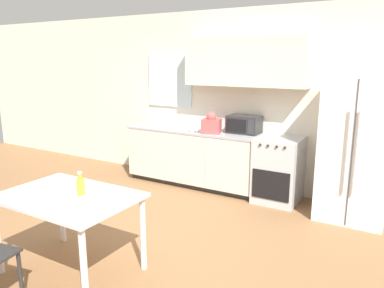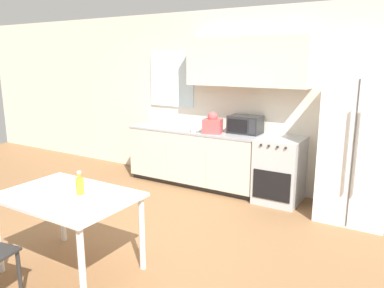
{
  "view_description": "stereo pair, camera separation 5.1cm",
  "coord_description": "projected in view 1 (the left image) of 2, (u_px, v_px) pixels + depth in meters",
  "views": [
    {
      "loc": [
        2.38,
        -2.87,
        1.96
      ],
      "look_at": [
        0.34,
        0.6,
        1.05
      ],
      "focal_mm": 35.0,
      "sensor_mm": 36.0,
      "label": 1
    },
    {
      "loc": [
        2.43,
        -2.85,
        1.96
      ],
      "look_at": [
        0.34,
        0.6,
        1.05
      ],
      "focal_mm": 35.0,
      "sensor_mm": 36.0,
      "label": 2
    }
  ],
  "objects": [
    {
      "name": "oven_range",
      "position": [
        279.0,
        170.0,
        5.24
      ],
      "size": [
        0.59,
        0.66,
        0.91
      ],
      "color": "#B7BABC",
      "rests_on": "ground_plane"
    },
    {
      "name": "wall_back",
      "position": [
        234.0,
        94.0,
        5.71
      ],
      "size": [
        12.0,
        0.38,
        2.7
      ],
      "color": "beige",
      "rests_on": "ground_plane"
    },
    {
      "name": "dining_table",
      "position": [
        69.0,
        205.0,
        3.42
      ],
      "size": [
        1.23,
        0.86,
        0.76
      ],
      "color": "white",
      "rests_on": "ground_plane"
    },
    {
      "name": "kitchen_counter",
      "position": [
        194.0,
        157.0,
        5.94
      ],
      "size": [
        2.19,
        0.63,
        0.9
      ],
      "color": "#333333",
      "rests_on": "ground_plane"
    },
    {
      "name": "microwave",
      "position": [
        244.0,
        124.0,
        5.52
      ],
      "size": [
        0.47,
        0.32,
        0.26
      ],
      "color": "#282828",
      "rests_on": "kitchen_counter"
    },
    {
      "name": "refrigerator",
      "position": [
        356.0,
        148.0,
        4.6
      ],
      "size": [
        0.8,
        0.81,
        1.79
      ],
      "color": "white",
      "rests_on": "ground_plane"
    },
    {
      "name": "grocery_bag_0",
      "position": [
        211.0,
        124.0,
        5.52
      ],
      "size": [
        0.31,
        0.29,
        0.32
      ],
      "rotation": [
        0.0,
        0.0,
        0.25
      ],
      "color": "#D14C4C",
      "rests_on": "kitchen_counter"
    },
    {
      "name": "drink_bottle",
      "position": [
        81.0,
        186.0,
        3.39
      ],
      "size": [
        0.07,
        0.07,
        0.22
      ],
      "color": "orange",
      "rests_on": "dining_table"
    },
    {
      "name": "kitchen_sink",
      "position": [
        161.0,
        125.0,
        6.16
      ],
      "size": [
        0.73,
        0.4,
        0.21
      ],
      "color": "#B7BABC",
      "rests_on": "kitchen_counter"
    },
    {
      "name": "coffee_mug",
      "position": [
        193.0,
        129.0,
        5.6
      ],
      "size": [
        0.12,
        0.09,
        0.09
      ],
      "color": "white",
      "rests_on": "kitchen_counter"
    },
    {
      "name": "ground_plane",
      "position": [
        137.0,
        246.0,
        4.03
      ],
      "size": [
        12.0,
        12.0,
        0.0
      ],
      "primitive_type": "plane",
      "color": "olive"
    }
  ]
}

